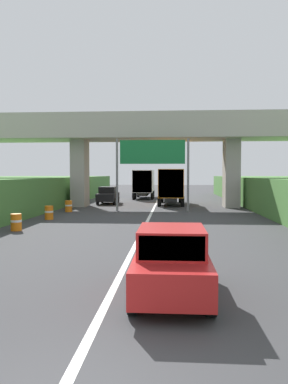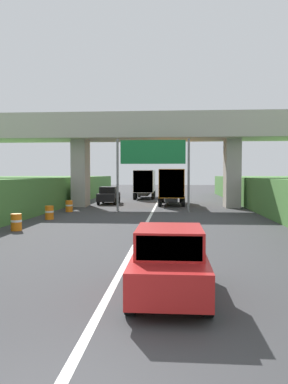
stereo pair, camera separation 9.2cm
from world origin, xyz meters
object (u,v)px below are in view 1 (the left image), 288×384
truck_blue (144,183)px  construction_barrel_4 (69,206)px  car_black (108,195)px  car_red (172,262)px  construction_barrel_2 (16,222)px  truck_orange (171,185)px  construction_barrel_3 (49,213)px  overhead_highway_sign (152,157)px

truck_blue → construction_barrel_4: size_ratio=8.11×
car_black → construction_barrel_4: (-1.76, -8.33, -0.40)m
car_red → construction_barrel_2: 13.15m
construction_barrel_4 → car_red: bearing=-68.3°
truck_orange → construction_barrel_3: (-8.02, -12.70, -1.47)m
car_red → car_black: bearing=102.5°
overhead_highway_sign → truck_orange: overhead_highway_sign is taller
truck_orange → truck_blue: 9.86m
overhead_highway_sign → car_black: 9.45m
construction_barrel_3 → construction_barrel_4: size_ratio=1.00×
overhead_highway_sign → construction_barrel_4: overhead_highway_sign is taller
truck_blue → car_red: bearing=-85.0°
car_black → car_red: size_ratio=1.00×
car_red → truck_orange: bearing=90.0°
car_red → construction_barrel_3: bearing=117.7°
overhead_highway_sign → construction_barrel_3: overhead_highway_sign is taller
construction_barrel_2 → overhead_highway_sign: bearing=58.8°
truck_orange → construction_barrel_3: bearing=-122.3°
overhead_highway_sign → car_black: overhead_highway_sign is taller
truck_orange → construction_barrel_3: 15.09m
car_red → construction_barrel_3: 17.28m
overhead_highway_sign → truck_orange: bearing=77.5°
overhead_highway_sign → car_black: size_ratio=1.43×
overhead_highway_sign → car_black: bearing=123.3°
truck_blue → construction_barrel_2: truck_blue is taller
car_red → construction_barrel_3: (-8.04, 15.30, -0.40)m
truck_orange → construction_barrel_3: truck_orange is taller
overhead_highway_sign → truck_blue: bearing=96.3°
overhead_highway_sign → car_red: 21.62m
truck_orange → construction_barrel_4: truck_orange is taller
truck_orange → car_red: bearing=-90.0°
truck_orange → truck_blue: bearing=109.3°
overhead_highway_sign → truck_orange: (1.49, 6.71, -2.40)m
car_black → construction_barrel_2: car_black is taller
construction_barrel_4 → construction_barrel_3: bearing=-89.4°
construction_barrel_2 → construction_barrel_3: (0.14, 5.01, 0.00)m
car_black → construction_barrel_2: size_ratio=4.56×
car_black → truck_orange: bearing=-5.8°
construction_barrel_2 → construction_barrel_3: same height
truck_blue → construction_barrel_3: truck_blue is taller
truck_orange → construction_barrel_2: size_ratio=8.11×
truck_blue → construction_barrel_2: 27.49m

